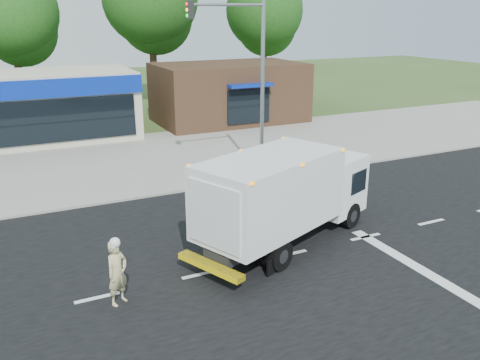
{
  "coord_description": "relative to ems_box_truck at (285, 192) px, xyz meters",
  "views": [
    {
      "loc": [
        -7.71,
        -12.41,
        7.27
      ],
      "look_at": [
        -0.39,
        2.84,
        1.7
      ],
      "focal_mm": 38.0,
      "sensor_mm": 36.0,
      "label": 1
    }
  ],
  "objects": [
    {
      "name": "emergency_worker",
      "position": [
        -5.7,
        -1.23,
        -0.91
      ],
      "size": [
        0.77,
        0.7,
        1.88
      ],
      "rotation": [
        0.0,
        0.0,
        0.56
      ],
      "color": "#C3B782",
      "rests_on": "ground"
    },
    {
      "name": "parking_apron",
      "position": [
        -0.19,
        13.26,
        -1.83
      ],
      "size": [
        60.0,
        9.0,
        0.02
      ],
      "primitive_type": "cube",
      "color": "gray",
      "rests_on": "ground"
    },
    {
      "name": "traffic_signal_pole",
      "position": [
        2.16,
        6.86,
        3.09
      ],
      "size": [
        3.51,
        0.25,
        8.0
      ],
      "color": "gray",
      "rests_on": "ground"
    },
    {
      "name": "sidewalk",
      "position": [
        -0.19,
        7.46,
        -1.78
      ],
      "size": [
        60.0,
        2.4,
        0.12
      ],
      "primitive_type": "cube",
      "color": "gray",
      "rests_on": "ground"
    },
    {
      "name": "ground",
      "position": [
        -0.19,
        -0.74,
        -1.84
      ],
      "size": [
        120.0,
        120.0,
        0.0
      ],
      "primitive_type": "plane",
      "color": "#385123",
      "rests_on": "ground"
    },
    {
      "name": "background_trees",
      "position": [
        -1.04,
        27.42,
        5.55
      ],
      "size": [
        36.77,
        7.39,
        12.1
      ],
      "color": "#332114",
      "rests_on": "ground"
    },
    {
      "name": "lane_markings",
      "position": [
        1.16,
        -2.09,
        -1.82
      ],
      "size": [
        55.2,
        7.0,
        0.01
      ],
      "color": "silver",
      "rests_on": "road_asphalt"
    },
    {
      "name": "ems_box_truck",
      "position": [
        0.0,
        0.0,
        0.0
      ],
      "size": [
        7.48,
        4.81,
        3.19
      ],
      "rotation": [
        0.0,
        0.0,
        0.4
      ],
      "color": "black",
      "rests_on": "ground"
    },
    {
      "name": "road_asphalt",
      "position": [
        -0.19,
        -0.74,
        -1.83
      ],
      "size": [
        60.0,
        14.0,
        0.02
      ],
      "primitive_type": "cube",
      "color": "black",
      "rests_on": "ground"
    },
    {
      "name": "brown_storefront",
      "position": [
        6.81,
        19.24,
        0.16
      ],
      "size": [
        10.0,
        6.7,
        4.0
      ],
      "color": "#382316",
      "rests_on": "ground"
    }
  ]
}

